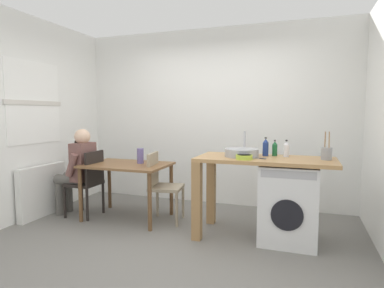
{
  "coord_description": "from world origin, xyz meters",
  "views": [
    {
      "loc": [
        1.35,
        -3.1,
        1.41
      ],
      "look_at": [
        0.1,
        0.45,
        1.05
      ],
      "focal_mm": 30.05,
      "sensor_mm": 36.0,
      "label": 1
    }
  ],
  "objects_px": {
    "mixing_bowl": "(244,157)",
    "utensil_crock": "(326,153)",
    "dining_table": "(127,171)",
    "chair_opposite": "(161,183)",
    "bottle_squat_brown": "(275,149)",
    "washing_machine": "(288,203)",
    "chair_person_seat": "(88,180)",
    "bottle_tall_green": "(266,147)",
    "bottle_clear_small": "(286,149)",
    "seated_person": "(78,167)",
    "vase": "(140,156)"
  },
  "relations": [
    {
      "from": "washing_machine",
      "to": "vase",
      "type": "bearing_deg",
      "value": 173.8
    },
    {
      "from": "bottle_squat_brown",
      "to": "bottle_clear_small",
      "type": "relative_size",
      "value": 0.95
    },
    {
      "from": "bottle_tall_green",
      "to": "dining_table",
      "type": "bearing_deg",
      "value": -178.42
    },
    {
      "from": "utensil_crock",
      "to": "seated_person",
      "type": "bearing_deg",
      "value": -179.21
    },
    {
      "from": "washing_machine",
      "to": "chair_person_seat",
      "type": "bearing_deg",
      "value": 179.78
    },
    {
      "from": "washing_machine",
      "to": "mixing_bowl",
      "type": "height_order",
      "value": "mixing_bowl"
    },
    {
      "from": "chair_person_seat",
      "to": "dining_table",
      "type": "bearing_deg",
      "value": -80.21
    },
    {
      "from": "seated_person",
      "to": "bottle_clear_small",
      "type": "distance_m",
      "value": 2.76
    },
    {
      "from": "chair_person_seat",
      "to": "bottle_tall_green",
      "type": "xyz_separation_m",
      "value": [
        2.35,
        0.15,
        0.51
      ]
    },
    {
      "from": "chair_opposite",
      "to": "seated_person",
      "type": "xyz_separation_m",
      "value": [
        -1.18,
        -0.14,
        0.16
      ]
    },
    {
      "from": "mixing_bowl",
      "to": "utensil_crock",
      "type": "distance_m",
      "value": 0.87
    },
    {
      "from": "seated_person",
      "to": "bottle_tall_green",
      "type": "xyz_separation_m",
      "value": [
        2.51,
        0.15,
        0.35
      ]
    },
    {
      "from": "dining_table",
      "to": "chair_opposite",
      "type": "bearing_deg",
      "value": 4.71
    },
    {
      "from": "bottle_tall_green",
      "to": "mixing_bowl",
      "type": "distance_m",
      "value": 0.41
    },
    {
      "from": "washing_machine",
      "to": "bottle_clear_small",
      "type": "bearing_deg",
      "value": 107.15
    },
    {
      "from": "bottle_clear_small",
      "to": "utensil_crock",
      "type": "height_order",
      "value": "utensil_crock"
    },
    {
      "from": "washing_machine",
      "to": "bottle_clear_small",
      "type": "distance_m",
      "value": 0.6
    },
    {
      "from": "washing_machine",
      "to": "vase",
      "type": "distance_m",
      "value": 1.98
    },
    {
      "from": "dining_table",
      "to": "bottle_squat_brown",
      "type": "bearing_deg",
      "value": 2.7
    },
    {
      "from": "mixing_bowl",
      "to": "washing_machine",
      "type": "bearing_deg",
      "value": 23.25
    },
    {
      "from": "bottle_tall_green",
      "to": "chair_person_seat",
      "type": "bearing_deg",
      "value": -176.37
    },
    {
      "from": "washing_machine",
      "to": "bottle_tall_green",
      "type": "height_order",
      "value": "bottle_tall_green"
    },
    {
      "from": "seated_person",
      "to": "bottle_clear_small",
      "type": "height_order",
      "value": "seated_person"
    },
    {
      "from": "chair_opposite",
      "to": "bottle_clear_small",
      "type": "xyz_separation_m",
      "value": [
        1.56,
        0.0,
        0.5
      ]
    },
    {
      "from": "bottle_tall_green",
      "to": "mixing_bowl",
      "type": "bearing_deg",
      "value": -117.17
    },
    {
      "from": "chair_opposite",
      "to": "seated_person",
      "type": "relative_size",
      "value": 0.75
    },
    {
      "from": "chair_person_seat",
      "to": "bottle_clear_small",
      "type": "bearing_deg",
      "value": -87.41
    },
    {
      "from": "vase",
      "to": "bottle_tall_green",
      "type": "bearing_deg",
      "value": -1.75
    },
    {
      "from": "dining_table",
      "to": "chair_opposite",
      "type": "height_order",
      "value": "chair_opposite"
    },
    {
      "from": "dining_table",
      "to": "seated_person",
      "type": "height_order",
      "value": "seated_person"
    },
    {
      "from": "bottle_tall_green",
      "to": "vase",
      "type": "height_order",
      "value": "bottle_tall_green"
    },
    {
      "from": "bottle_clear_small",
      "to": "utensil_crock",
      "type": "relative_size",
      "value": 0.64
    },
    {
      "from": "washing_machine",
      "to": "dining_table",
      "type": "bearing_deg",
      "value": 176.98
    },
    {
      "from": "chair_opposite",
      "to": "vase",
      "type": "height_order",
      "value": "vase"
    },
    {
      "from": "seated_person",
      "to": "utensil_crock",
      "type": "xyz_separation_m",
      "value": [
        3.15,
        0.04,
        0.32
      ]
    },
    {
      "from": "chair_person_seat",
      "to": "seated_person",
      "type": "xyz_separation_m",
      "value": [
        -0.16,
        -0.0,
        0.16
      ]
    },
    {
      "from": "bottle_squat_brown",
      "to": "mixing_bowl",
      "type": "distance_m",
      "value": 0.49
    },
    {
      "from": "chair_opposite",
      "to": "washing_machine",
      "type": "xyz_separation_m",
      "value": [
        1.6,
        -0.15,
        -0.08
      ]
    },
    {
      "from": "dining_table",
      "to": "washing_machine",
      "type": "relative_size",
      "value": 1.28
    },
    {
      "from": "bottle_tall_green",
      "to": "utensil_crock",
      "type": "distance_m",
      "value": 0.65
    },
    {
      "from": "dining_table",
      "to": "seated_person",
      "type": "relative_size",
      "value": 0.92
    },
    {
      "from": "seated_person",
      "to": "vase",
      "type": "distance_m",
      "value": 0.9
    },
    {
      "from": "dining_table",
      "to": "bottle_squat_brown",
      "type": "distance_m",
      "value": 1.94
    },
    {
      "from": "bottle_clear_small",
      "to": "mixing_bowl",
      "type": "xyz_separation_m",
      "value": [
        -0.41,
        -0.35,
        -0.06
      ]
    },
    {
      "from": "chair_opposite",
      "to": "bottle_squat_brown",
      "type": "distance_m",
      "value": 1.51
    },
    {
      "from": "dining_table",
      "to": "bottle_tall_green",
      "type": "distance_m",
      "value": 1.84
    },
    {
      "from": "mixing_bowl",
      "to": "utensil_crock",
      "type": "height_order",
      "value": "utensil_crock"
    },
    {
      "from": "bottle_clear_small",
      "to": "utensil_crock",
      "type": "bearing_deg",
      "value": -13.35
    },
    {
      "from": "bottle_tall_green",
      "to": "bottle_clear_small",
      "type": "bearing_deg",
      "value": -2.11
    },
    {
      "from": "chair_person_seat",
      "to": "bottle_squat_brown",
      "type": "xyz_separation_m",
      "value": [
        2.45,
        0.19,
        0.5
      ]
    }
  ]
}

